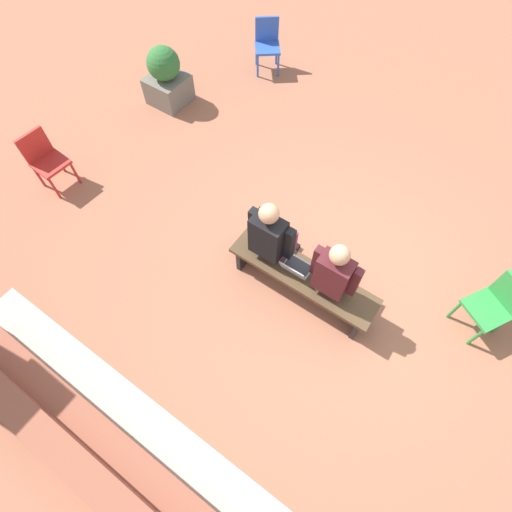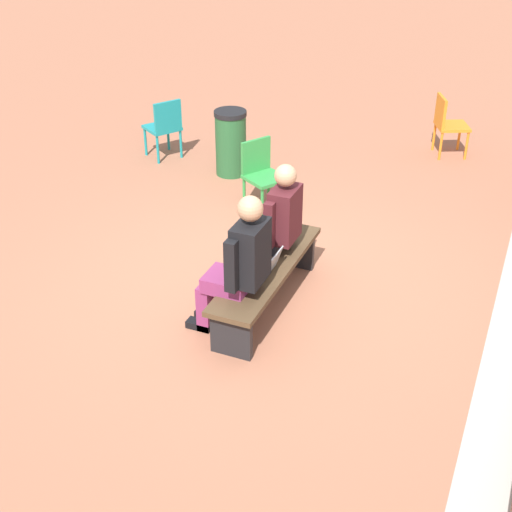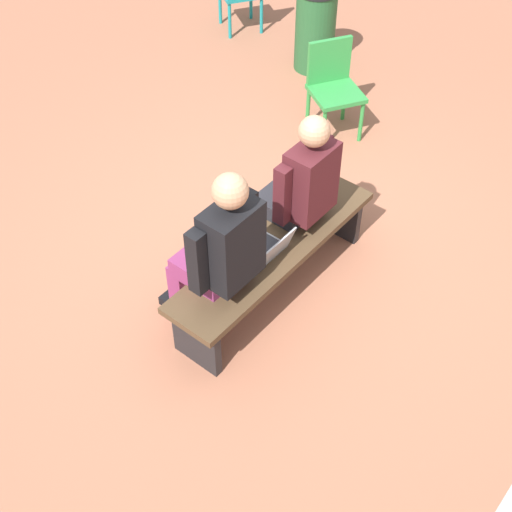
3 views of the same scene
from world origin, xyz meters
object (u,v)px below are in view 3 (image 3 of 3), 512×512
Objects in this scene: person_student at (297,188)px; plastic_chair_far_right at (333,83)px; laptop at (267,250)px; bench at (274,256)px; litter_bin at (315,28)px; person_adult at (219,250)px.

plastic_chair_far_right is (-1.58, -0.78, -0.23)m from person_student.
laptop is at bearing 23.25° from plastic_chair_far_right.
laptop reaches higher than bench.
litter_bin is at bearing -146.85° from person_student.
laptop is 2.19m from plastic_chair_far_right.
plastic_chair_far_right is at bearing -155.98° from bench.
litter_bin is (-2.70, -1.61, 0.08)m from bench.
litter_bin reaches higher than bench.
person_student is 0.49m from laptop.
bench is 1.35× the size of person_student.
laptop is (-0.37, 0.08, -0.23)m from person_adult.
laptop is 0.37× the size of litter_bin.
person_student reaches higher than laptop.
bench is 0.18m from laptop.
person_student is 4.16× the size of laptop.
bench is at bearing 30.86° from litter_bin.
person_adult reaches higher than litter_bin.
person_student is at bearing 179.82° from person_adult.
plastic_chair_far_right is 0.98× the size of litter_bin.
person_student is (-0.33, -0.07, 0.36)m from bench.
litter_bin is (-2.37, -1.55, -0.28)m from person_student.
bench is at bearing 171.71° from person_adult.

